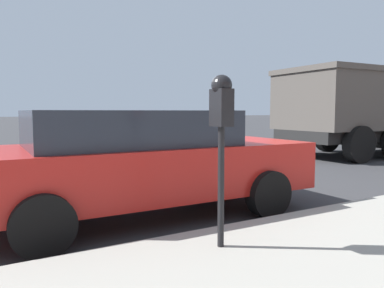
% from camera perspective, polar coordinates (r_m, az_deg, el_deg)
% --- Properties ---
extents(ground_plane, '(220.00, 220.00, 0.00)m').
position_cam_1_polar(ground_plane, '(6.26, -5.40, -8.25)').
color(ground_plane, '#333335').
extents(parking_meter, '(0.21, 0.19, 1.59)m').
position_cam_1_polar(parking_meter, '(3.41, 4.50, 4.26)').
color(parking_meter, black).
rests_on(parking_meter, sidewalk).
extents(car_red, '(2.05, 4.64, 1.44)m').
position_cam_1_polar(car_red, '(5.11, -7.75, -2.46)').
color(car_red, '#B21E19').
rests_on(car_red, ground_plane).
extents(dump_truck, '(3.19, 6.76, 2.73)m').
position_cam_1_polar(dump_truck, '(13.88, 25.67, 5.10)').
color(dump_truck, black).
rests_on(dump_truck, ground_plane).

